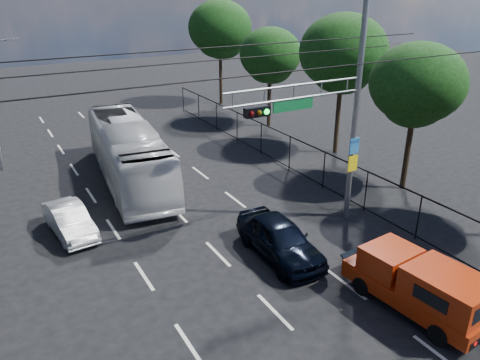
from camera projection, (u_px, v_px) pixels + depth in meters
lane_markings at (162, 197)px, 23.02m from camera, size 6.12×38.00×0.01m
signal_mast at (334, 106)px, 18.58m from camera, size 6.43×0.39×9.50m
utility_wires at (203, 62)px, 16.07m from camera, size 22.00×5.04×0.74m
fence_right at (310, 162)px, 24.62m from camera, size 0.06×34.03×2.00m
tree_right_b at (416, 90)px, 22.18m from camera, size 4.50×4.50×7.31m
tree_right_c at (343, 58)px, 26.99m from camera, size 5.10×5.10×8.29m
tree_right_d at (270, 59)px, 32.76m from camera, size 4.32×4.32×7.02m
tree_right_e at (220, 33)px, 38.84m from camera, size 5.28×5.28×8.58m
red_pickup at (419, 284)px, 14.76m from camera, size 2.20×5.01×1.81m
navy_hatchback at (280, 239)px, 17.79m from camera, size 1.98×4.56×1.53m
white_bus at (128, 152)px, 24.44m from camera, size 3.91×11.52×3.15m
white_van at (70, 220)px, 19.46m from camera, size 1.69×3.86×1.23m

